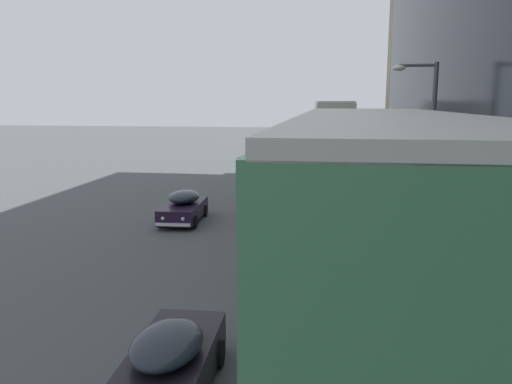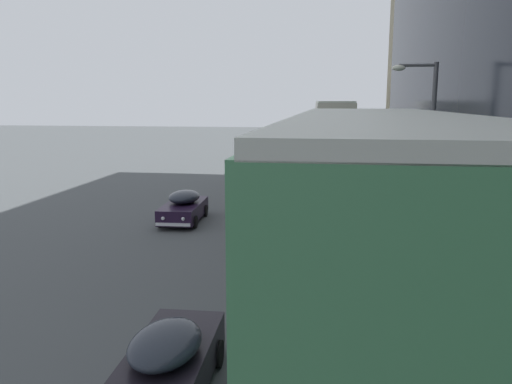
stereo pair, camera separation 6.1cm
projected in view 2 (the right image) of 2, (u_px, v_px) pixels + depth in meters
name	position (u px, v px, depth m)	size (l,w,h in m)	color
transit_bus_kerbside_front	(332.00, 141.00, 36.36)	(2.92, 11.05, 6.24)	beige
transit_bus_kerbside_rear	(375.00, 301.00, 7.51)	(2.77, 9.88, 6.07)	#4A905F
sedan_trailing_mid	(184.00, 207.00, 26.15)	(2.07, 4.46, 1.61)	black
sedan_second_mid	(288.00, 182.00, 34.29)	(1.90, 4.37, 1.59)	#B52817
sedan_trailing_near	(340.00, 220.00, 23.31)	(1.95, 4.33, 1.58)	#B1201D
sedan_far_back	(259.00, 151.00, 55.05)	(1.89, 4.53, 1.55)	#232E26
sedan_second_near	(168.00, 362.00, 10.59)	(1.88, 4.36, 1.58)	black
street_lamp	(426.00, 156.00, 16.95)	(1.50, 0.28, 7.36)	#4C4C51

